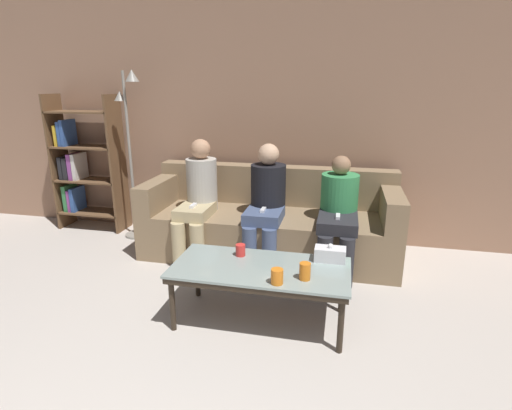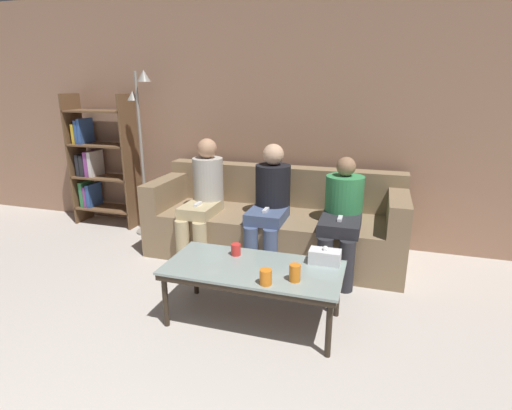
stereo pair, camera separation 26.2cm
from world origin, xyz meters
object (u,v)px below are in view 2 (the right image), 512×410
(coffee_table, at_px, (253,272))
(cup_far_center, at_px, (236,250))
(bookshelf, at_px, (97,163))
(cup_near_left, at_px, (266,277))
(standing_lamp, at_px, (142,137))
(cup_near_right, at_px, (295,273))
(seated_person_mid_left, at_px, (270,201))
(seated_person_mid_right, at_px, (342,213))
(tissue_box, at_px, (325,257))
(couch, at_px, (275,224))
(seated_person_left_end, at_px, (204,195))

(coffee_table, distance_m, cup_far_center, 0.25)
(bookshelf, bearing_deg, cup_near_left, -33.80)
(coffee_table, xyz_separation_m, standing_lamp, (-1.70, 1.37, 0.71))
(coffee_table, distance_m, cup_near_right, 0.36)
(coffee_table, height_order, seated_person_mid_left, seated_person_mid_left)
(cup_near_left, xyz_separation_m, bookshelf, (-2.59, 1.74, 0.27))
(cup_far_center, bearing_deg, bookshelf, 148.83)
(seated_person_mid_left, distance_m, seated_person_mid_right, 0.67)
(cup_near_right, bearing_deg, tissue_box, 65.61)
(couch, xyz_separation_m, tissue_box, (0.63, -1.03, 0.17))
(cup_far_center, xyz_separation_m, bookshelf, (-2.26, 1.36, 0.28))
(standing_lamp, relative_size, seated_person_left_end, 1.56)
(couch, bearing_deg, tissue_box, -58.50)
(couch, distance_m, bookshelf, 2.33)
(cup_near_right, bearing_deg, couch, 109.65)
(cup_near_right, xyz_separation_m, standing_lamp, (-2.02, 1.50, 0.62))
(bookshelf, relative_size, standing_lamp, 0.86)
(cup_far_center, bearing_deg, seated_person_left_end, 126.78)
(couch, bearing_deg, seated_person_left_end, -161.94)
(standing_lamp, bearing_deg, seated_person_mid_right, -9.66)
(standing_lamp, distance_m, seated_person_left_end, 1.06)
(seated_person_mid_left, bearing_deg, cup_far_center, -91.30)
(cup_near_left, distance_m, tissue_box, 0.53)
(standing_lamp, xyz_separation_m, seated_person_left_end, (0.87, -0.36, -0.49))
(cup_near_left, distance_m, cup_far_center, 0.50)
(bookshelf, xyz_separation_m, seated_person_mid_left, (2.28, -0.49, -0.14))
(standing_lamp, xyz_separation_m, seated_person_mid_right, (2.20, -0.38, -0.54))
(seated_person_left_end, bearing_deg, standing_lamp, 157.64)
(coffee_table, bearing_deg, cup_far_center, 140.74)
(seated_person_mid_left, bearing_deg, cup_near_left, -75.77)
(cup_near_left, xyz_separation_m, standing_lamp, (-1.85, 1.59, 0.62))
(bookshelf, xyz_separation_m, standing_lamp, (0.74, -0.14, 0.35))
(couch, xyz_separation_m, cup_far_center, (-0.02, -1.08, 0.16))
(cup_near_right, bearing_deg, cup_near_left, -149.34)
(seated_person_left_end, bearing_deg, seated_person_mid_right, -0.69)
(cup_near_left, bearing_deg, cup_near_right, 30.66)
(cup_near_left, bearing_deg, tissue_box, 53.47)
(tissue_box, distance_m, seated_person_mid_right, 0.80)
(couch, distance_m, cup_far_center, 1.09)
(couch, distance_m, seated_person_mid_right, 0.75)
(cup_far_center, distance_m, seated_person_mid_left, 0.89)
(coffee_table, height_order, seated_person_mid_right, seated_person_mid_right)
(cup_far_center, xyz_separation_m, seated_person_left_end, (-0.65, 0.86, 0.14))
(cup_far_center, distance_m, bookshelf, 2.65)
(tissue_box, xyz_separation_m, seated_person_left_end, (-1.30, 0.81, 0.13))
(cup_near_right, height_order, seated_person_mid_right, seated_person_mid_right)
(standing_lamp, bearing_deg, cup_near_right, -36.50)
(seated_person_mid_left, bearing_deg, couch, 90.00)
(bookshelf, relative_size, seated_person_left_end, 1.35)
(seated_person_mid_right, bearing_deg, seated_person_mid_left, 177.38)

